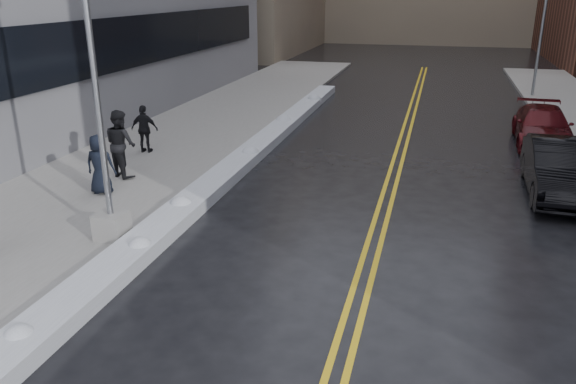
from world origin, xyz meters
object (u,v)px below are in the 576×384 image
Objects in this scene: lamppost at (101,136)px; car_maroon at (543,127)px; traffic_signal at (541,32)px; pedestrian_c at (100,164)px; pedestrian_d at (145,129)px; car_black at (560,169)px; pedestrian_b at (121,144)px.

car_maroon is at bearing 47.74° from lamppost.
traffic_signal is 23.88m from pedestrian_c.
traffic_signal is at bearing -137.16° from pedestrian_d.
traffic_signal reaches higher than car_maroon.
traffic_signal is 16.16m from car_black.
pedestrian_d is 0.35× the size of car_black.
traffic_signal reaches higher than pedestrian_b.
pedestrian_d is (-0.63, 2.58, -0.20)m from pedestrian_b.
pedestrian_c reaches higher than pedestrian_d.
lamppost is 24.98m from traffic_signal.
pedestrian_d is at bearing 112.32° from lamppost.
lamppost is at bearing -147.92° from car_black.
pedestrian_c is at bearing 98.16° from pedestrian_d.
pedestrian_c reaches higher than car_black.
pedestrian_d reaches higher than car_maroon.
pedestrian_c is 12.79m from car_black.
pedestrian_d is at bearing 179.31° from car_black.
pedestrian_b reaches higher than pedestrian_c.
traffic_signal is 1.27× the size of car_maroon.
car_maroon is (12.90, 7.81, -0.48)m from pedestrian_b.
pedestrian_c is at bearing 126.03° from lamppost.
pedestrian_d is at bearing -156.70° from car_maroon.
car_black is at bearing -95.00° from traffic_signal.
pedestrian_c is (-1.87, 2.57, -1.54)m from lamppost.
car_black is (13.14, -0.53, -0.20)m from pedestrian_d.
car_maroon is at bearing -120.51° from pedestrian_b.
traffic_signal is (11.80, 22.00, 0.87)m from lamppost.
car_black is (12.28, 3.55, -0.22)m from pedestrian_c.
car_black is 0.99× the size of car_maroon.
pedestrian_c is at bearing -162.26° from car_black.
lamppost reaches higher than traffic_signal.
traffic_signal is 22.80m from pedestrian_b.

